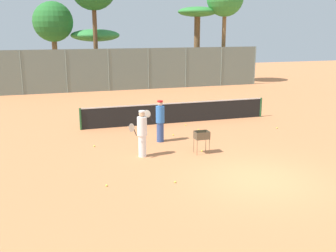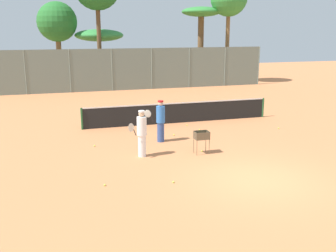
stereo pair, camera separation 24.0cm
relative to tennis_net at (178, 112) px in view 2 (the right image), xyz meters
name	(u,v)px [view 2 (the right image)]	position (x,y,z in m)	size (l,w,h in m)	color
ground_plane	(257,180)	(0.00, -8.28, -0.56)	(80.00, 80.00, 0.00)	#D37F4C
tennis_net	(178,112)	(0.00, 0.00, 0.00)	(9.91, 0.10, 1.07)	#26592D
back_fence	(132,69)	(0.00, 11.86, 1.08)	(22.46, 0.08, 3.27)	slate
tree_0	(57,23)	(-5.40, 16.74, 4.70)	(3.35, 3.35, 7.01)	brown
tree_1	(201,17)	(6.88, 14.79, 5.21)	(3.47, 3.47, 6.64)	brown
tree_3	(99,36)	(-1.91, 16.77, 3.60)	(4.25, 4.25, 4.72)	brown
player_white_outfit	(142,133)	(-3.04, -4.86, 0.37)	(0.82, 0.60, 1.79)	white
player_red_cap	(160,121)	(-1.82, -3.10, 0.38)	(0.93, 0.37, 1.81)	#334C8C
ball_cart	(201,137)	(-0.74, -5.16, 0.10)	(0.56, 0.41, 0.89)	brown
tennis_ball_0	(279,128)	(4.30, -2.61, -0.53)	(0.07, 0.07, 0.07)	#D1E54C
tennis_ball_1	(95,146)	(-4.64, -3.02, -0.53)	(0.07, 0.07, 0.07)	#D1E54C
tennis_ball_2	(174,135)	(-0.96, -2.32, -0.53)	(0.07, 0.07, 0.07)	#D1E54C
tennis_ball_3	(187,125)	(0.22, -0.72, -0.53)	(0.07, 0.07, 0.07)	#D1E54C
tennis_ball_4	(199,130)	(0.49, -1.78, -0.53)	(0.07, 0.07, 0.07)	#D1E54C
tennis_ball_5	(105,185)	(-4.81, -7.39, -0.53)	(0.07, 0.07, 0.07)	#D1E54C
tennis_ball_6	(173,182)	(-2.68, -7.75, -0.53)	(0.07, 0.07, 0.07)	#D1E54C
tennis_ball_7	(202,151)	(-0.63, -4.98, -0.53)	(0.07, 0.07, 0.07)	#D1E54C
parked_car	(104,76)	(-1.67, 16.35, 0.10)	(4.20, 1.70, 1.60)	white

